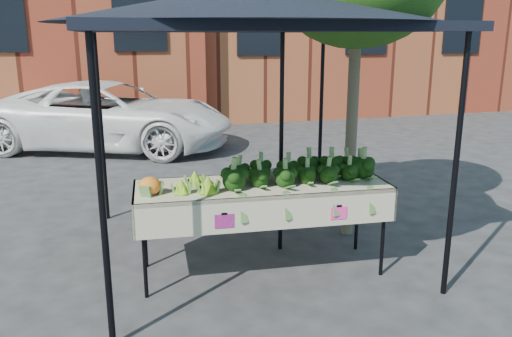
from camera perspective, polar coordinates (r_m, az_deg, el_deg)
name	(u,v)px	position (r m, az deg, el deg)	size (l,w,h in m)	color
ground	(262,272)	(5.22, 0.72, -11.29)	(90.00, 90.00, 0.00)	#262628
table	(262,228)	(5.07, 0.64, -6.58)	(2.46, 0.99, 0.90)	#BCB397
canopy	(247,125)	(5.33, -1.03, 4.75)	(3.16, 3.16, 2.74)	black
broccoli_heap	(300,167)	(5.04, 4.82, 0.19)	(1.60, 0.57, 0.27)	black
romanesco_cluster	(192,179)	(4.74, -7.01, -1.17)	(0.43, 0.47, 0.20)	#82AF22
cauliflower_pair	(150,185)	(4.67, -11.60, -1.74)	(0.20, 0.20, 0.18)	orange
vehicle	(103,24)	(10.83, -16.44, 14.96)	(2.27, 1.37, 4.93)	white
street_tree	(354,73)	(5.87, 10.74, 10.26)	(1.89, 1.89, 3.73)	#1E4C14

